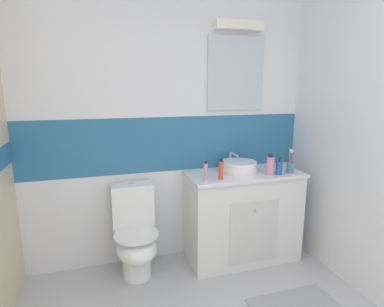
{
  "coord_description": "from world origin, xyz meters",
  "views": [
    {
      "loc": [
        -0.62,
        -0.32,
        1.6
      ],
      "look_at": [
        0.07,
        1.93,
        1.1
      ],
      "focal_mm": 28.9,
      "sensor_mm": 36.0,
      "label": 1
    }
  ],
  "objects_px": {
    "toothbrush_cup": "(290,167)",
    "deodorant_spray_can": "(221,170)",
    "sink_basin": "(238,166)",
    "soap_dispenser": "(279,168)",
    "toilet": "(135,235)",
    "toothpaste_tube_upright": "(206,172)",
    "mouthwash_bottle": "(270,165)"
  },
  "relations": [
    {
      "from": "toothbrush_cup",
      "to": "deodorant_spray_can",
      "type": "distance_m",
      "value": 0.68
    },
    {
      "from": "sink_basin",
      "to": "soap_dispenser",
      "type": "distance_m",
      "value": 0.36
    },
    {
      "from": "toilet",
      "to": "toothbrush_cup",
      "type": "relative_size",
      "value": 3.69
    },
    {
      "from": "soap_dispenser",
      "to": "toothpaste_tube_upright",
      "type": "height_order",
      "value": "toothpaste_tube_upright"
    },
    {
      "from": "sink_basin",
      "to": "mouthwash_bottle",
      "type": "xyz_separation_m",
      "value": [
        0.23,
        -0.16,
        0.03
      ]
    },
    {
      "from": "soap_dispenser",
      "to": "deodorant_spray_can",
      "type": "xyz_separation_m",
      "value": [
        -0.55,
        0.01,
        0.02
      ]
    },
    {
      "from": "sink_basin",
      "to": "toothbrush_cup",
      "type": "relative_size",
      "value": 1.7
    },
    {
      "from": "sink_basin",
      "to": "toilet",
      "type": "relative_size",
      "value": 0.46
    },
    {
      "from": "sink_basin",
      "to": "toothpaste_tube_upright",
      "type": "xyz_separation_m",
      "value": [
        -0.38,
        -0.18,
        0.03
      ]
    },
    {
      "from": "sink_basin",
      "to": "toothpaste_tube_upright",
      "type": "distance_m",
      "value": 0.42
    },
    {
      "from": "toilet",
      "to": "mouthwash_bottle",
      "type": "height_order",
      "value": "mouthwash_bottle"
    },
    {
      "from": "sink_basin",
      "to": "soap_dispenser",
      "type": "height_order",
      "value": "soap_dispenser"
    },
    {
      "from": "toothpaste_tube_upright",
      "to": "mouthwash_bottle",
      "type": "relative_size",
      "value": 0.93
    },
    {
      "from": "toilet",
      "to": "toothbrush_cup",
      "type": "xyz_separation_m",
      "value": [
        1.4,
        -0.14,
        0.54
      ]
    },
    {
      "from": "toothbrush_cup",
      "to": "mouthwash_bottle",
      "type": "height_order",
      "value": "toothbrush_cup"
    },
    {
      "from": "toothpaste_tube_upright",
      "to": "soap_dispenser",
      "type": "bearing_deg",
      "value": -0.41
    },
    {
      "from": "deodorant_spray_can",
      "to": "mouthwash_bottle",
      "type": "bearing_deg",
      "value": 1.87
    },
    {
      "from": "toilet",
      "to": "toothpaste_tube_upright",
      "type": "bearing_deg",
      "value": -15.35
    },
    {
      "from": "toothpaste_tube_upright",
      "to": "mouthwash_bottle",
      "type": "xyz_separation_m",
      "value": [
        0.61,
        0.02,
        0.01
      ]
    },
    {
      "from": "sink_basin",
      "to": "deodorant_spray_can",
      "type": "relative_size",
      "value": 2.1
    },
    {
      "from": "toilet",
      "to": "soap_dispenser",
      "type": "relative_size",
      "value": 5.11
    },
    {
      "from": "toothbrush_cup",
      "to": "deodorant_spray_can",
      "type": "height_order",
      "value": "toothbrush_cup"
    },
    {
      "from": "toothbrush_cup",
      "to": "sink_basin",
      "type": "bearing_deg",
      "value": 159.33
    },
    {
      "from": "toothpaste_tube_upright",
      "to": "toothbrush_cup",
      "type": "bearing_deg",
      "value": 1.07
    },
    {
      "from": "toothpaste_tube_upright",
      "to": "mouthwash_bottle",
      "type": "bearing_deg",
      "value": 1.48
    },
    {
      "from": "sink_basin",
      "to": "toilet",
      "type": "distance_m",
      "value": 1.1
    },
    {
      "from": "soap_dispenser",
      "to": "toothpaste_tube_upright",
      "type": "distance_m",
      "value": 0.69
    },
    {
      "from": "toothpaste_tube_upright",
      "to": "deodorant_spray_can",
      "type": "bearing_deg",
      "value": 0.13
    },
    {
      "from": "sink_basin",
      "to": "toilet",
      "type": "xyz_separation_m",
      "value": [
        -0.96,
        -0.02,
        -0.53
      ]
    },
    {
      "from": "toothbrush_cup",
      "to": "soap_dispenser",
      "type": "relative_size",
      "value": 1.39
    },
    {
      "from": "sink_basin",
      "to": "toothbrush_cup",
      "type": "xyz_separation_m",
      "value": [
        0.44,
        -0.16,
        0.0
      ]
    },
    {
      "from": "soap_dispenser",
      "to": "toothbrush_cup",
      "type": "bearing_deg",
      "value": 8.9
    }
  ]
}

